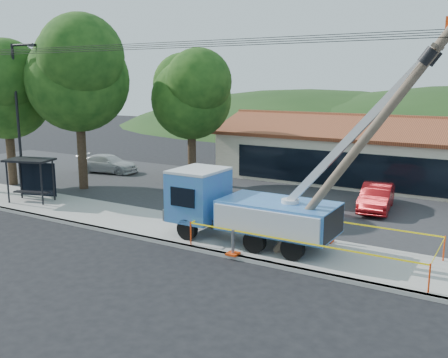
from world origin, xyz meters
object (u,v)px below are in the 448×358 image
at_px(car_red, 375,212).
at_px(bus_shelter, 32,170).
at_px(car_silver, 214,203).
at_px(car_white, 109,174).
at_px(utility_truck, 246,205).
at_px(leaning_pole, 363,141).

bearing_deg(car_red, bus_shelter, -162.26).
relative_size(car_silver, car_white, 0.98).
distance_m(utility_truck, leaning_pole, 5.85).
xyz_separation_m(leaning_pole, car_white, (-21.64, 9.61, -4.84)).
bearing_deg(utility_truck, car_silver, 132.40).
relative_size(utility_truck, car_white, 2.49).
bearing_deg(bus_shelter, utility_truck, -18.23).
xyz_separation_m(car_silver, car_red, (8.51, 2.72, 0.00)).
relative_size(leaning_pole, car_red, 2.03).
bearing_deg(car_white, utility_truck, -129.38).
xyz_separation_m(utility_truck, bus_shelter, (-13.93, 0.20, 0.20)).
xyz_separation_m(utility_truck, car_red, (3.40, 8.32, -1.74)).
height_order(car_red, car_white, car_red).
xyz_separation_m(bus_shelter, car_white, (-2.78, 8.94, -1.94)).
height_order(leaning_pole, car_silver, leaning_pole).
height_order(leaning_pole, car_white, leaning_pole).
height_order(utility_truck, car_white, utility_truck).
bearing_deg(car_white, car_red, -103.02).
height_order(utility_truck, leaning_pole, utility_truck).
bearing_deg(utility_truck, car_red, 67.80).
bearing_deg(car_red, car_white, 170.31).
relative_size(bus_shelter, car_red, 0.67).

